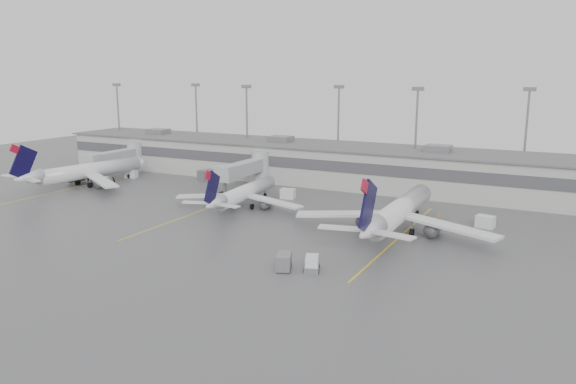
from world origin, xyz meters
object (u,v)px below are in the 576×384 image
at_px(jet_far_left, 85,171).
at_px(jet_mid_left, 243,193).
at_px(jet_mid_right, 398,211).
at_px(baggage_tug, 312,265).

bearing_deg(jet_far_left, jet_mid_left, 7.70).
distance_m(jet_mid_left, jet_mid_right, 29.00).
height_order(jet_far_left, baggage_tug, jet_far_left).
bearing_deg(jet_far_left, jet_mid_right, 5.68).
distance_m(jet_far_left, jet_mid_right, 68.54).
xyz_separation_m(jet_far_left, jet_mid_right, (68.39, -4.59, 0.18)).
relative_size(jet_far_left, baggage_tug, 9.79).
bearing_deg(jet_mid_right, jet_mid_left, 173.04).
xyz_separation_m(jet_far_left, baggage_tug, (63.83, -24.76, -2.52)).
relative_size(jet_mid_right, baggage_tug, 10.40).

